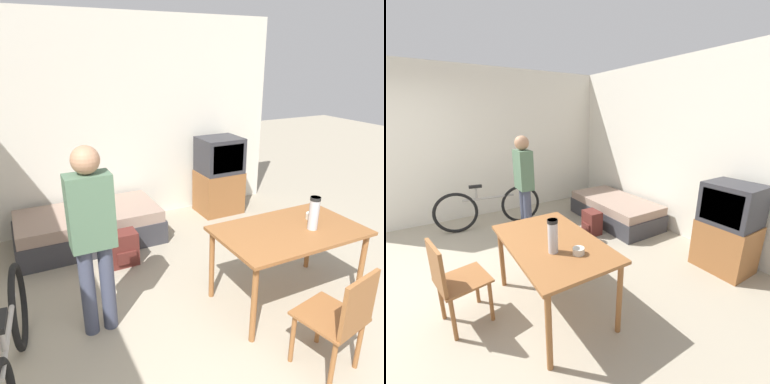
{
  "view_description": "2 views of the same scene",
  "coord_description": "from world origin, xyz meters",
  "views": [
    {
      "loc": [
        -1.11,
        -0.79,
        2.19
      ],
      "look_at": [
        0.35,
        2.14,
        0.99
      ],
      "focal_mm": 35.0,
      "sensor_mm": 36.0,
      "label": 1
    },
    {
      "loc": [
        3.0,
        0.57,
        1.87
      ],
      "look_at": [
        0.31,
        2.25,
        0.91
      ],
      "focal_mm": 24.0,
      "sensor_mm": 36.0,
      "label": 2
    }
  ],
  "objects": [
    {
      "name": "dining_table",
      "position": [
        1.02,
        1.52,
        0.65
      ],
      "size": [
        1.32,
        0.79,
        0.73
      ],
      "color": "brown",
      "rests_on": "ground_plane"
    },
    {
      "name": "backpack",
      "position": [
        -0.16,
        2.81,
        0.19
      ],
      "size": [
        0.3,
        0.25,
        0.38
      ],
      "color": "#56231E",
      "rests_on": "ground_plane"
    },
    {
      "name": "tv",
      "position": [
        1.54,
        3.64,
        0.55
      ],
      "size": [
        0.61,
        0.5,
        1.11
      ],
      "color": "brown",
      "rests_on": "ground_plane"
    },
    {
      "name": "wooden_chair",
      "position": [
        0.77,
        0.66,
        0.48
      ],
      "size": [
        0.48,
        0.48,
        0.85
      ],
      "color": "brown",
      "rests_on": "ground_plane"
    },
    {
      "name": "person_standing",
      "position": [
        -0.64,
        1.87,
        0.92
      ],
      "size": [
        0.34,
        0.21,
        1.59
      ],
      "color": "#3D4256",
      "rests_on": "ground_plane"
    },
    {
      "name": "bicycle",
      "position": [
        -1.3,
        1.47,
        0.35
      ],
      "size": [
        0.25,
        1.74,
        0.77
      ],
      "color": "black",
      "rests_on": "ground_plane"
    },
    {
      "name": "thermos_flask",
      "position": [
        1.2,
        1.44,
        0.89
      ],
      "size": [
        0.09,
        0.09,
        0.3
      ],
      "color": "#B7B7BC",
      "rests_on": "dining_table"
    },
    {
      "name": "daybed",
      "position": [
        -0.38,
        3.47,
        0.21
      ],
      "size": [
        1.71,
        0.87,
        0.43
      ],
      "color": "#333338",
      "rests_on": "ground_plane"
    },
    {
      "name": "wall_back",
      "position": [
        0.0,
        4.02,
        1.35
      ],
      "size": [
        4.97,
        0.06,
        2.7
      ],
      "color": "silver",
      "rests_on": "ground_plane"
    },
    {
      "name": "mate_bowl",
      "position": [
        1.35,
        1.61,
        0.76
      ],
      "size": [
        0.1,
        0.1,
        0.06
      ],
      "color": "beige",
      "rests_on": "dining_table"
    }
  ]
}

